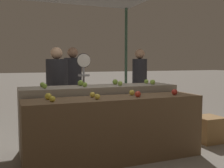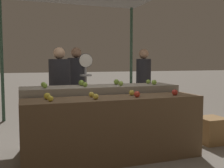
{
  "view_description": "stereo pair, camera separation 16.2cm",
  "coord_description": "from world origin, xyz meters",
  "px_view_note": "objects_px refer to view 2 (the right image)",
  "views": [
    {
      "loc": [
        -1.32,
        -3.16,
        1.32
      ],
      "look_at": [
        0.07,
        0.3,
        1.01
      ],
      "focal_mm": 42.0,
      "sensor_mm": 36.0,
      "label": 1
    },
    {
      "loc": [
        -1.17,
        -3.22,
        1.32
      ],
      "look_at": [
        0.07,
        0.3,
        1.01
      ],
      "focal_mm": 42.0,
      "sensor_mm": 36.0,
      "label": 2
    }
  ],
  "objects_px": {
    "wooden_crate_side": "(211,130)",
    "person_customer_right": "(77,81)",
    "person_customer_left": "(143,80)",
    "person_vendor_at_scale": "(60,86)",
    "produce_scale": "(86,78)"
  },
  "relations": [
    {
      "from": "person_vendor_at_scale",
      "to": "produce_scale",
      "type": "bearing_deg",
      "value": 168.16
    },
    {
      "from": "person_customer_right",
      "to": "person_vendor_at_scale",
      "type": "bearing_deg",
      "value": 63.91
    },
    {
      "from": "person_customer_left",
      "to": "wooden_crate_side",
      "type": "height_order",
      "value": "person_customer_left"
    },
    {
      "from": "person_vendor_at_scale",
      "to": "wooden_crate_side",
      "type": "height_order",
      "value": "person_vendor_at_scale"
    },
    {
      "from": "person_vendor_at_scale",
      "to": "person_customer_right",
      "type": "xyz_separation_m",
      "value": [
        0.43,
        0.59,
        0.03
      ]
    },
    {
      "from": "produce_scale",
      "to": "person_vendor_at_scale",
      "type": "xyz_separation_m",
      "value": [
        -0.41,
        0.28,
        -0.15
      ]
    },
    {
      "from": "person_vendor_at_scale",
      "to": "wooden_crate_side",
      "type": "xyz_separation_m",
      "value": [
        2.26,
        -1.25,
        -0.69
      ]
    },
    {
      "from": "person_customer_left",
      "to": "person_customer_right",
      "type": "distance_m",
      "value": 1.42
    },
    {
      "from": "person_customer_left",
      "to": "wooden_crate_side",
      "type": "bearing_deg",
      "value": 104.86
    },
    {
      "from": "produce_scale",
      "to": "person_customer_right",
      "type": "xyz_separation_m",
      "value": [
        0.02,
        0.87,
        -0.12
      ]
    },
    {
      "from": "person_customer_left",
      "to": "produce_scale",
      "type": "bearing_deg",
      "value": 23.71
    },
    {
      "from": "wooden_crate_side",
      "to": "person_customer_right",
      "type": "bearing_deg",
      "value": 134.97
    },
    {
      "from": "person_vendor_at_scale",
      "to": "wooden_crate_side",
      "type": "distance_m",
      "value": 2.68
    },
    {
      "from": "person_vendor_at_scale",
      "to": "person_customer_right",
      "type": "bearing_deg",
      "value": -102.94
    },
    {
      "from": "produce_scale",
      "to": "person_customer_left",
      "type": "height_order",
      "value": "person_customer_left"
    }
  ]
}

